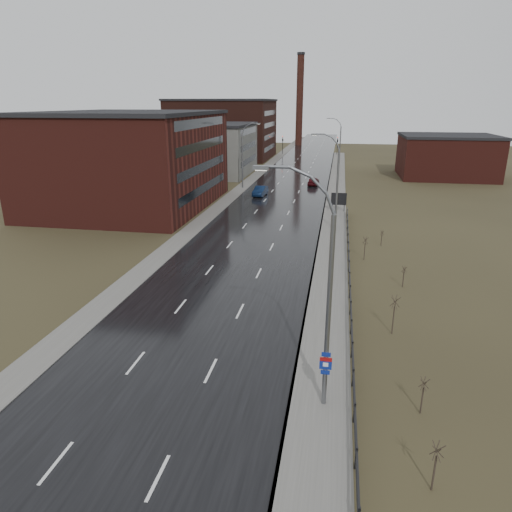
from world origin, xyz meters
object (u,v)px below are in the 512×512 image
at_px(billboard, 339,199).
at_px(car_far, 313,181).
at_px(streetlight_main, 322,296).
at_px(car_near, 260,191).

distance_m(billboard, car_far, 21.63).
xyz_separation_m(streetlight_main, car_near, (-12.11, 53.42, -5.27)).
distance_m(streetlight_main, car_near, 55.03).
height_order(streetlight_main, car_near, streetlight_main).
relative_size(billboard, car_far, 0.61).
bearing_deg(billboard, car_near, 143.24).
height_order(billboard, car_far, billboard).
bearing_deg(car_near, car_far, 59.96).
bearing_deg(streetlight_main, billboard, 89.18).
distance_m(streetlight_main, car_far, 65.32).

